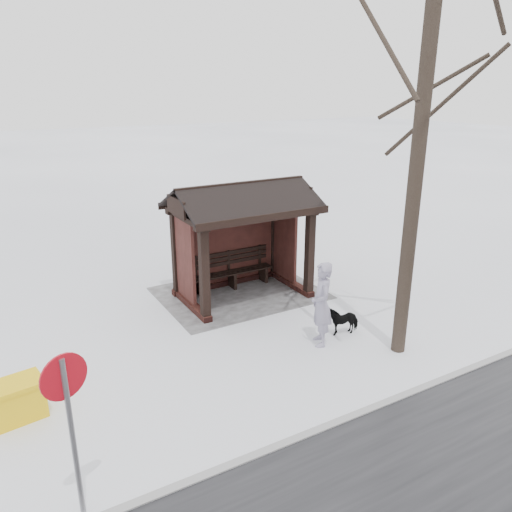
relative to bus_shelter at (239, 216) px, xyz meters
The scene contains 9 objects.
ground 2.17m from the bus_shelter, 90.00° to the left, with size 120.00×120.00×0.00m, color white.
kerb 6.05m from the bus_shelter, 90.00° to the left, with size 120.00×0.15×0.06m, color gray.
trampled_patch 2.16m from the bus_shelter, 90.00° to the right, with size 4.20×3.20×0.02m, color gray.
bus_shelter is the anchor object (origin of this frame).
tree_near 6.10m from the bus_shelter, 108.99° to the left, with size 3.42×3.42×9.03m.
pedestrian 3.53m from the bus_shelter, 93.76° to the left, with size 0.68×0.45×1.88m, color #928BA3.
dog 3.75m from the bus_shelter, 107.21° to the left, with size 0.34×0.75×0.64m, color black.
grit_bin 6.71m from the bus_shelter, 26.13° to the left, with size 0.98×0.74×0.69m.
road_sign 7.59m from the bus_shelter, 45.91° to the left, with size 0.58×0.23×2.38m.
Camera 1 is at (5.85, 10.89, 5.37)m, focal length 35.00 mm.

